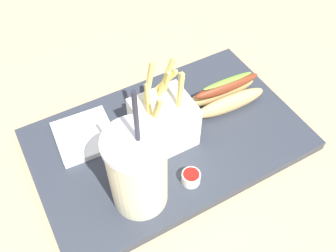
{
  "coord_description": "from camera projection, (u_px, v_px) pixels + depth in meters",
  "views": [
    {
      "loc": [
        -0.2,
        -0.37,
        0.56
      ],
      "look_at": [
        0.0,
        0.0,
        0.05
      ],
      "focal_mm": 39.56,
      "sensor_mm": 36.0,
      "label": 1
    }
  ],
  "objects": [
    {
      "name": "hot_dog_1",
      "position": [
        225.0,
        94.0,
        0.72
      ],
      "size": [
        0.15,
        0.07,
        0.07
      ],
      "color": "tan",
      "rests_on": "food_tray"
    },
    {
      "name": "ground_plane",
      "position": [
        168.0,
        146.0,
        0.71
      ],
      "size": [
        2.4,
        2.4,
        0.02
      ],
      "primitive_type": "cube",
      "color": "tan"
    },
    {
      "name": "ketchup_cup_1",
      "position": [
        191.0,
        177.0,
        0.62
      ],
      "size": [
        0.03,
        0.03,
        0.02
      ],
      "color": "white",
      "rests_on": "food_tray"
    },
    {
      "name": "food_tray",
      "position": [
        168.0,
        139.0,
        0.69
      ],
      "size": [
        0.49,
        0.31,
        0.02
      ],
      "primitive_type": "cube",
      "color": "#2D333D",
      "rests_on": "ground_plane"
    },
    {
      "name": "fries_basket",
      "position": [
        163.0,
        121.0,
        0.65
      ],
      "size": [
        0.1,
        0.09,
        0.16
      ],
      "color": "white",
      "rests_on": "food_tray"
    },
    {
      "name": "soda_cup",
      "position": [
        138.0,
        171.0,
        0.55
      ],
      "size": [
        0.09,
        0.09,
        0.24
      ],
      "color": "beige",
      "rests_on": "food_tray"
    },
    {
      "name": "napkin_stack",
      "position": [
        85.0,
        135.0,
        0.68
      ],
      "size": [
        0.11,
        0.11,
        0.01
      ],
      "primitive_type": "cube",
      "rotation": [
        0.0,
        0.0,
        -0.06
      ],
      "color": "white",
      "rests_on": "food_tray"
    }
  ]
}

